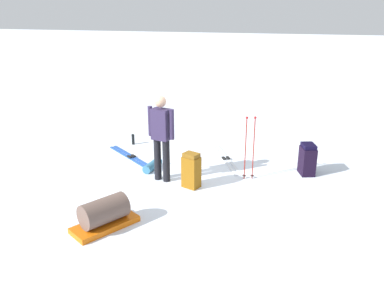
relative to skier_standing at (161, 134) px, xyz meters
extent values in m
plane|color=white|center=(-0.54, -0.28, -0.95)|extent=(80.00, 80.00, 0.00)
cylinder|color=black|center=(0.10, -0.03, -0.53)|extent=(0.14, 0.14, 0.85)
cylinder|color=black|center=(-0.10, 0.03, -0.53)|extent=(0.14, 0.14, 0.85)
cube|color=#2E2443|center=(0.00, 0.00, 0.20)|extent=(0.39, 0.30, 0.60)
cylinder|color=#2E2443|center=(0.23, -0.06, 0.23)|extent=(0.09, 0.09, 0.58)
cylinder|color=#2E2443|center=(-0.23, 0.06, 0.23)|extent=(0.09, 0.09, 0.58)
sphere|color=tan|center=(0.00, 0.00, 0.64)|extent=(0.22, 0.22, 0.22)
cube|color=#2550AA|center=(1.01, -1.02, -0.94)|extent=(1.46, 1.20, 0.02)
cube|color=black|center=(1.01, -1.02, -0.92)|extent=(0.15, 0.14, 0.03)
cube|color=#2550AA|center=(1.07, -0.94, -0.94)|extent=(1.46, 1.20, 0.02)
cube|color=black|center=(1.07, -0.94, -0.92)|extent=(0.15, 0.14, 0.03)
cube|color=silver|center=(-1.01, -1.35, -0.94)|extent=(0.86, 1.70, 0.02)
cube|color=black|center=(-1.01, -1.35, -0.92)|extent=(0.12, 0.15, 0.03)
cube|color=silver|center=(-1.10, -1.39, -0.94)|extent=(0.86, 1.70, 0.02)
cube|color=black|center=(-1.10, -1.39, -0.92)|extent=(0.12, 0.15, 0.03)
cube|color=#855110|center=(-0.63, 0.18, -0.65)|extent=(0.38, 0.34, 0.61)
cube|color=brown|center=(-0.63, 0.18, -0.31)|extent=(0.34, 0.30, 0.08)
cube|color=black|center=(-2.78, -0.97, -0.67)|extent=(0.36, 0.42, 0.57)
cube|color=black|center=(-2.78, -0.97, -0.34)|extent=(0.32, 0.38, 0.08)
cylinder|color=maroon|center=(-1.72, -0.48, -0.34)|extent=(0.02, 0.02, 1.23)
sphere|color=#A51919|center=(-1.72, -0.48, 0.31)|extent=(0.05, 0.05, 0.05)
cylinder|color=black|center=(-1.72, -0.48, -0.89)|extent=(0.07, 0.07, 0.01)
cylinder|color=maroon|center=(-1.57, -0.44, -0.34)|extent=(0.02, 0.02, 1.23)
sphere|color=#A51919|center=(-1.57, -0.44, 0.31)|extent=(0.05, 0.05, 0.05)
cylinder|color=black|center=(-1.57, -0.44, -0.89)|extent=(0.07, 0.07, 0.01)
cube|color=#D85F0C|center=(0.34, 1.91, -0.91)|extent=(0.95, 1.11, 0.09)
cylinder|color=brown|center=(0.34, 1.91, -0.66)|extent=(0.73, 0.82, 0.40)
cylinder|color=teal|center=(0.36, -0.46, -0.86)|extent=(0.27, 0.57, 0.18)
cylinder|color=black|center=(1.34, -1.85, -0.82)|extent=(0.07, 0.07, 0.26)
camera|label=1|loc=(-2.26, 6.95, 2.38)|focal=37.65mm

